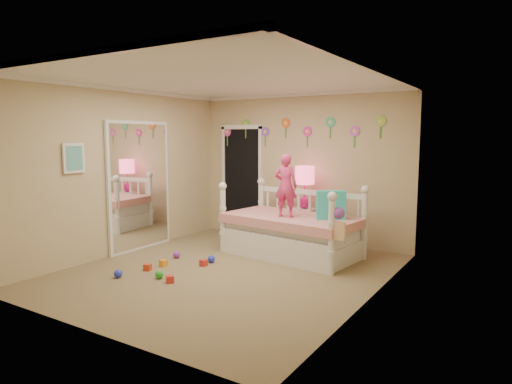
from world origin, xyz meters
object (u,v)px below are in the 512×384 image
Objects in this scene: daybed at (291,220)px; child at (286,186)px; nightstand at (304,227)px; table_lamp at (305,180)px.

daybed is 2.19× the size of child.
nightstand is 0.89× the size of table_lamp.
table_lamp is (-0.13, 0.72, 0.55)m from daybed.
table_lamp is at bearing -93.55° from child.
daybed is 2.92× the size of table_lamp.
child is 0.88m from table_lamp.
table_lamp reaches higher than nightstand.
daybed is 0.57m from child.
daybed is at bearing -80.10° from table_lamp.
table_lamp is (0.00, 0.00, 0.80)m from nightstand.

